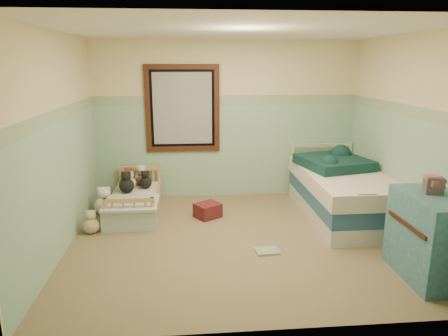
{
  "coord_description": "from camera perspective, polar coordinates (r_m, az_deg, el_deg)",
  "views": [
    {
      "loc": [
        -0.62,
        -4.71,
        2.16
      ],
      "look_at": [
        -0.17,
        0.35,
        0.84
      ],
      "focal_mm": 32.81,
      "sensor_mm": 36.0,
      "label": 1
    }
  ],
  "objects": [
    {
      "name": "wall_front",
      "position": [
        3.11,
        6.65,
        -2.57
      ],
      "size": [
        4.2,
        0.04,
        2.5
      ],
      "primitive_type": "cube",
      "color": "beige",
      "rests_on": "floor"
    },
    {
      "name": "extra_plush_2",
      "position": [
        6.5,
        -11.48,
        -1.7
      ],
      "size": [
        0.16,
        0.16,
        0.16
      ],
      "primitive_type": "sphere",
      "color": "brown",
      "rests_on": "toddler_mattress"
    },
    {
      "name": "wainscot_mint",
      "position": [
        6.67,
        0.38,
        2.36
      ],
      "size": [
        4.2,
        0.01,
        1.5
      ],
      "primitive_type": "cube",
      "color": "#90C29E",
      "rests_on": "floor"
    },
    {
      "name": "twin_bed_frame",
      "position": [
        6.14,
        16.01,
        -5.52
      ],
      "size": [
        1.02,
        2.04,
        0.22
      ],
      "primitive_type": "cube",
      "color": "silver",
      "rests_on": "floor"
    },
    {
      "name": "window_frame",
      "position": [
        6.5,
        -5.8,
        8.23
      ],
      "size": [
        1.16,
        0.06,
        1.36
      ],
      "primitive_type": "cube",
      "color": "black",
      "rests_on": "wall_back"
    },
    {
      "name": "red_pillow",
      "position": [
        5.88,
        -2.29,
        -5.92
      ],
      "size": [
        0.43,
        0.42,
        0.2
      ],
      "primitive_type": "cube",
      "rotation": [
        0.0,
        0.0,
        0.59
      ],
      "color": "maroon",
      "rests_on": "floor"
    },
    {
      "name": "wall_back",
      "position": [
        6.6,
        0.38,
        6.64
      ],
      "size": [
        4.2,
        0.04,
        2.5
      ],
      "primitive_type": "cube",
      "color": "beige",
      "rests_on": "floor"
    },
    {
      "name": "plush_bed_tan",
      "position": [
        6.35,
        -12.94,
        -2.05
      ],
      "size": [
        0.18,
        0.18,
        0.18
      ],
      "primitive_type": "sphere",
      "color": "beige",
      "rests_on": "toddler_mattress"
    },
    {
      "name": "book_stack",
      "position": [
        4.6,
        27.17,
        -2.16
      ],
      "size": [
        0.19,
        0.17,
        0.17
      ],
      "primitive_type": "cube",
      "rotation": [
        0.0,
        0.0,
        -0.22
      ],
      "color": "brown",
      "rests_on": "dresser"
    },
    {
      "name": "plush_floor_cream",
      "position": [
        6.21,
        -16.28,
        -5.01
      ],
      "size": [
        0.29,
        0.29,
        0.29
      ],
      "primitive_type": "sphere",
      "color": "white",
      "rests_on": "floor"
    },
    {
      "name": "extra_plush_1",
      "position": [
        6.17,
        -13.4,
        -2.42
      ],
      "size": [
        0.22,
        0.22,
        0.22
      ],
      "primitive_type": "sphere",
      "color": "black",
      "rests_on": "toddler_mattress"
    },
    {
      "name": "twin_mattress",
      "position": [
        6.01,
        16.3,
        -1.57
      ],
      "size": [
        1.06,
        2.08,
        0.22
      ],
      "primitive_type": "cube",
      "color": "white",
      "rests_on": "twin_boxspring"
    },
    {
      "name": "twin_boxspring",
      "position": [
        6.07,
        16.16,
        -3.56
      ],
      "size": [
        1.02,
        2.04,
        0.22
      ],
      "primitive_type": "cube",
      "color": "navy",
      "rests_on": "twin_bed_frame"
    },
    {
      "name": "extra_plush_0",
      "position": [
        6.26,
        -13.5,
        -2.24
      ],
      "size": [
        0.21,
        0.21,
        0.21
      ],
      "primitive_type": "sphere",
      "color": "brown",
      "rests_on": "toddler_mattress"
    },
    {
      "name": "floor_book",
      "position": [
        4.91,
        6.04,
        -11.44
      ],
      "size": [
        0.28,
        0.22,
        0.02
      ],
      "primitive_type": "cube",
      "rotation": [
        0.0,
        0.0,
        0.08
      ],
      "color": "gold",
      "rests_on": "floor"
    },
    {
      "name": "teal_blanket",
      "position": [
        6.22,
        15.01,
        0.77
      ],
      "size": [
        1.06,
        1.1,
        0.14
      ],
      "primitive_type": "cube",
      "rotation": [
        0.0,
        0.0,
        0.24
      ],
      "color": "#0C3330",
      "rests_on": "twin_mattress"
    },
    {
      "name": "plush_floor_tan",
      "position": [
        5.62,
        -18.0,
        -7.62
      ],
      "size": [
        0.21,
        0.21,
        0.21
      ],
      "primitive_type": "sphere",
      "color": "beige",
      "rests_on": "floor"
    },
    {
      "name": "plush_bed_dark",
      "position": [
        6.33,
        -10.87,
        -2.0
      ],
      "size": [
        0.19,
        0.19,
        0.19
      ],
      "primitive_type": "sphere",
      "color": "black",
      "rests_on": "toddler_mattress"
    },
    {
      "name": "ceiling",
      "position": [
        4.76,
        2.56,
        18.77
      ],
      "size": [
        4.2,
        3.6,
        0.02
      ],
      "primitive_type": "cube",
      "color": "white",
      "rests_on": "wall_back"
    },
    {
      "name": "window_blinds",
      "position": [
        6.51,
        -5.8,
        8.24
      ],
      "size": [
        0.92,
        0.01,
        1.12
      ],
      "primitive_type": "cube",
      "color": "#BABAB7",
      "rests_on": "window_frame"
    },
    {
      "name": "patchwork_quilt",
      "position": [
        5.71,
        -12.81,
        -4.76
      ],
      "size": [
        0.73,
        0.67,
        0.03
      ],
      "primitive_type": "cube",
      "color": "#82A9CC",
      "rests_on": "toddler_mattress"
    },
    {
      "name": "wall_right",
      "position": [
        5.51,
        24.66,
        3.73
      ],
      "size": [
        0.04,
        3.6,
        2.5
      ],
      "primitive_type": "cube",
      "color": "beige",
      "rests_on": "floor"
    },
    {
      "name": "dresser",
      "position": [
        4.7,
        26.93,
        -8.58
      ],
      "size": [
        0.55,
        0.88,
        0.88
      ],
      "primitive_type": "cube",
      "color": "#2A5667",
      "rests_on": "floor"
    },
    {
      "name": "toddler_bed_frame",
      "position": [
        6.17,
        -12.2,
        -5.42
      ],
      "size": [
        0.67,
        1.34,
        0.17
      ],
      "primitive_type": "cube",
      "color": "tan",
      "rests_on": "floor"
    },
    {
      "name": "border_strip",
      "position": [
        6.55,
        0.4,
        9.44
      ],
      "size": [
        4.2,
        0.01,
        0.15
      ],
      "primitive_type": "cube",
      "color": "#4C7E4A",
      "rests_on": "wall_back"
    },
    {
      "name": "floor",
      "position": [
        5.22,
        2.25,
        -10.02
      ],
      "size": [
        4.2,
        3.6,
        0.02
      ],
      "primitive_type": "cube",
      "color": "olive",
      "rests_on": "ground"
    },
    {
      "name": "toddler_mattress",
      "position": [
        6.12,
        -12.27,
        -4.14
      ],
      "size": [
        0.61,
        1.28,
        0.12
      ],
      "primitive_type": "cube",
      "color": "white",
      "rests_on": "toddler_bed_frame"
    },
    {
      "name": "plush_bed_white",
      "position": [
        6.54,
        -11.39,
        -1.36
      ],
      "size": [
        0.21,
        0.21,
        0.21
      ],
      "primitive_type": "sphere",
      "color": "silver",
      "rests_on": "toddler_mattress"
    },
    {
      "name": "wall_left",
      "position": [
        5.02,
        -22.17,
        3.03
      ],
      "size": [
        0.04,
        3.6,
        2.5
      ],
      "primitive_type": "cube",
      "color": "beige",
      "rests_on": "floor"
    },
    {
      "name": "plush_bed_brown",
      "position": [
        6.57,
        -13.12,
        -1.48
      ],
      "size": [
        0.19,
        0.19,
        0.19
      ],
      "primitive_type": "sphere",
      "color": "brown",
      "rests_on": "toddler_mattress"
    }
  ]
}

